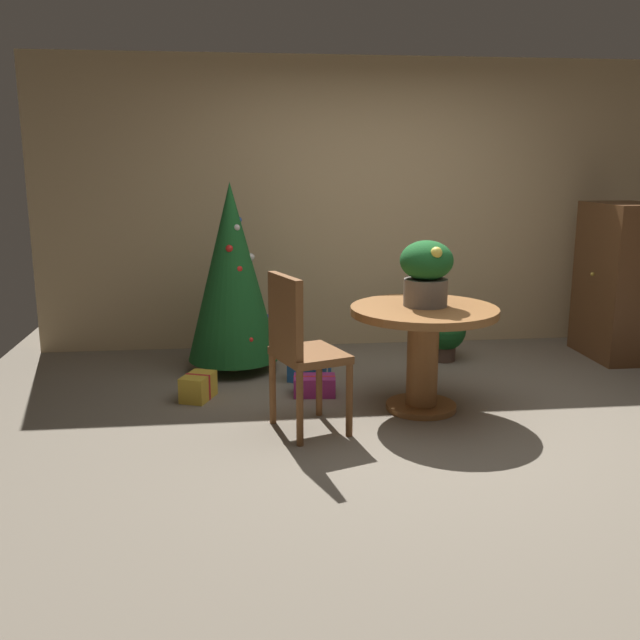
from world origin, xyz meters
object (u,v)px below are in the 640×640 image
object	(u,v)px
round_dining_table	(423,336)
wooden_chair_left	(299,344)
potted_plant	(444,332)
gift_box_blue	(309,369)
flower_vase	(426,270)
gift_box_purple	(315,386)
wooden_cabinet	(621,281)
gift_box_gold	(198,387)
holiday_tree	(232,272)

from	to	relation	value
round_dining_table	wooden_chair_left	bearing A→B (deg)	-160.00
potted_plant	wooden_chair_left	bearing A→B (deg)	-132.53
round_dining_table	gift_box_blue	size ratio (longest dim) A/B	2.82
wooden_chair_left	gift_box_blue	world-z (taller)	wooden_chair_left
flower_vase	gift_box_purple	bearing A→B (deg)	153.97
gift_box_purple	gift_box_blue	bearing A→B (deg)	90.99
round_dining_table	potted_plant	bearing A→B (deg)	66.95
wooden_chair_left	wooden_cabinet	distance (m)	3.28
gift_box_gold	flower_vase	bearing A→B (deg)	-12.69
gift_box_blue	wooden_cabinet	xyz separation A→B (m)	(2.77, 0.42, 0.57)
gift_box_gold	gift_box_blue	bearing A→B (deg)	21.53
round_dining_table	wooden_chair_left	world-z (taller)	wooden_chair_left
round_dining_table	holiday_tree	xyz separation A→B (m)	(-1.30, 1.10, 0.30)
gift_box_blue	wooden_cabinet	bearing A→B (deg)	8.72
wooden_chair_left	gift_box_purple	bearing A→B (deg)	76.35
gift_box_purple	gift_box_gold	size ratio (longest dim) A/B	0.97
wooden_chair_left	holiday_tree	size ratio (longest dim) A/B	0.66
potted_plant	holiday_tree	bearing A→B (deg)	-177.07
round_dining_table	flower_vase	distance (m)	0.45
holiday_tree	gift_box_purple	bearing A→B (deg)	-50.00
gift_box_blue	round_dining_table	bearing A→B (deg)	-45.59
gift_box_purple	wooden_cabinet	world-z (taller)	wooden_cabinet
gift_box_blue	flower_vase	bearing A→B (deg)	-43.29
holiday_tree	gift_box_gold	world-z (taller)	holiday_tree
holiday_tree	gift_box_purple	world-z (taller)	holiday_tree
gift_box_purple	potted_plant	distance (m)	1.46
round_dining_table	wooden_cabinet	distance (m)	2.36
gift_box_blue	gift_box_purple	bearing A→B (deg)	-89.01
round_dining_table	gift_box_purple	bearing A→B (deg)	150.90
flower_vase	holiday_tree	world-z (taller)	holiday_tree
flower_vase	gift_box_blue	xyz separation A→B (m)	(-0.73, 0.69, -0.87)
flower_vase	gift_box_gold	bearing A→B (deg)	167.31
flower_vase	wooden_chair_left	distance (m)	1.04
wooden_chair_left	potted_plant	xyz separation A→B (m)	(1.39, 1.51, -0.32)
round_dining_table	wooden_chair_left	distance (m)	0.94
gift_box_purple	gift_box_gold	xyz separation A→B (m)	(-0.85, 0.00, 0.02)
holiday_tree	gift_box_gold	size ratio (longest dim) A/B	4.60
gift_box_purple	wooden_cabinet	size ratio (longest dim) A/B	0.24
wooden_chair_left	holiday_tree	world-z (taller)	holiday_tree
gift_box_gold	holiday_tree	bearing A→B (deg)	69.90
gift_box_blue	potted_plant	xyz separation A→B (m)	(1.22, 0.46, 0.16)
round_dining_table	wooden_chair_left	size ratio (longest dim) A/B	0.99
gift_box_purple	flower_vase	bearing A→B (deg)	-26.03
gift_box_gold	wooden_cabinet	bearing A→B (deg)	11.84
wooden_chair_left	gift_box_purple	distance (m)	0.89
gift_box_blue	gift_box_gold	bearing A→B (deg)	-158.47
gift_box_blue	wooden_cabinet	distance (m)	2.86
holiday_tree	wooden_cabinet	world-z (taller)	holiday_tree
round_dining_table	flower_vase	bearing A→B (deg)	66.07
wooden_cabinet	wooden_chair_left	bearing A→B (deg)	-153.37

